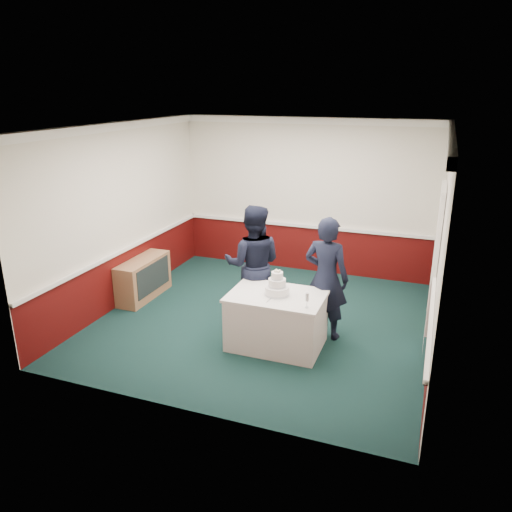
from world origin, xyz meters
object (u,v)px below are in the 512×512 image
(person_woman, at_px, (326,278))
(sideboard, at_px, (144,278))
(wedding_cake, at_px, (277,287))
(person_man, at_px, (253,264))
(champagne_flute, at_px, (307,298))
(cake_table, at_px, (277,320))
(cake_knife, at_px, (270,299))

(person_woman, bearing_deg, sideboard, 2.57)
(wedding_cake, bearing_deg, person_man, 132.07)
(champagne_flute, xyz_separation_m, person_man, (-1.11, 0.95, 0.00))
(cake_table, bearing_deg, wedding_cake, 90.00)
(cake_table, distance_m, wedding_cake, 0.50)
(person_woman, bearing_deg, cake_knife, 59.22)
(cake_knife, bearing_deg, wedding_cake, 88.95)
(cake_knife, xyz_separation_m, person_man, (-0.58, 0.87, 0.14))
(cake_table, xyz_separation_m, person_woman, (0.57, 0.54, 0.51))
(sideboard, bearing_deg, person_man, -4.95)
(wedding_cake, bearing_deg, cake_table, -90.00)
(sideboard, xyz_separation_m, person_man, (2.11, -0.18, 0.58))
(wedding_cake, bearing_deg, person_woman, 43.71)
(wedding_cake, relative_size, cake_knife, 1.65)
(wedding_cake, distance_m, person_man, 0.91)
(wedding_cake, distance_m, cake_knife, 0.23)
(champagne_flute, relative_size, person_man, 0.11)
(sideboard, distance_m, cake_table, 2.85)
(person_man, bearing_deg, sideboard, -19.40)
(cake_knife, bearing_deg, sideboard, 166.07)
(person_woman, bearing_deg, champagne_flute, 93.44)
(wedding_cake, bearing_deg, champagne_flute, -29.25)
(champagne_flute, bearing_deg, sideboard, 160.59)
(cake_knife, height_order, champagne_flute, champagne_flute)
(sideboard, height_order, person_man, person_man)
(cake_knife, bearing_deg, person_man, 130.94)
(champagne_flute, distance_m, person_man, 1.46)
(sideboard, distance_m, cake_knife, 2.92)
(person_man, bearing_deg, person_woman, 159.18)
(cake_table, distance_m, champagne_flute, 0.78)
(person_man, bearing_deg, wedding_cake, 117.61)
(sideboard, distance_m, person_man, 2.20)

